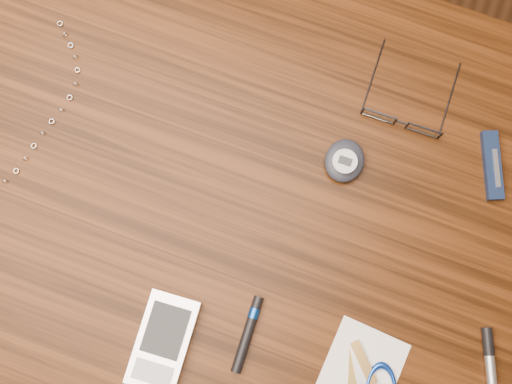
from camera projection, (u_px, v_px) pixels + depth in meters
ground at (223, 246)px, 1.53m from camera, size 3.80×3.80×0.00m
desk at (199, 202)px, 0.90m from camera, size 1.00×0.70×0.75m
eyeglasses at (402, 119)px, 0.80m from camera, size 0.11×0.11×0.02m
pda_phone at (163, 342)px, 0.76m from camera, size 0.07×0.12×0.02m
pedometer at (345, 161)px, 0.79m from camera, size 0.05×0.06×0.02m
notepad_keys at (372, 380)px, 0.75m from camera, size 0.11×0.10×0.01m
pocket_knife at (492, 165)px, 0.80m from camera, size 0.05×0.09×0.01m
silver_pen at (492, 383)px, 0.75m from camera, size 0.07×0.14×0.01m
black_blue_pen at (248, 331)px, 0.76m from camera, size 0.02×0.09×0.01m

